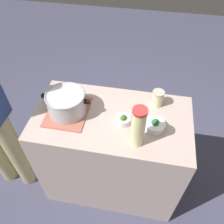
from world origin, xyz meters
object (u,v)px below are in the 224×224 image
at_px(lemonade_pitcher, 138,127).
at_px(broccoli_bowl_front, 123,119).
at_px(cooking_pot, 66,103).
at_px(broccoli_bowl_center, 155,125).
at_px(mason_jar, 158,98).

distance_m(lemonade_pitcher, broccoli_bowl_front, 0.22).
xyz_separation_m(cooking_pot, broccoli_bowl_front, (-0.40, 0.03, -0.06)).
height_order(cooking_pot, broccoli_bowl_center, cooking_pot).
bearing_deg(lemonade_pitcher, broccoli_bowl_center, -127.63).
bearing_deg(cooking_pot, lemonade_pitcher, 160.95).
xyz_separation_m(broccoli_bowl_front, broccoli_bowl_center, (-0.21, 0.01, 0.00)).
xyz_separation_m(lemonade_pitcher, broccoli_bowl_front, (0.11, -0.15, -0.12)).
height_order(mason_jar, broccoli_bowl_center, mason_jar).
distance_m(mason_jar, broccoli_bowl_center, 0.22).
xyz_separation_m(lemonade_pitcher, broccoli_bowl_center, (-0.11, -0.14, -0.12)).
relative_size(lemonade_pitcher, broccoli_bowl_front, 2.85).
bearing_deg(broccoli_bowl_center, broccoli_bowl_front, -2.71).
height_order(lemonade_pitcher, broccoli_bowl_center, lemonade_pitcher).
bearing_deg(mason_jar, lemonade_pitcher, 73.31).
bearing_deg(cooking_pot, mason_jar, -162.98).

